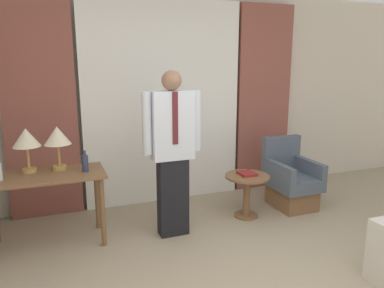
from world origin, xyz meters
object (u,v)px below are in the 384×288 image
Objects in this scene: desk at (46,186)px; person at (172,148)px; armchair at (291,182)px; table_lamp_right at (57,137)px; side_table at (247,189)px; table_lamp_left at (26,140)px; book at (247,173)px; bottle_near_edge at (85,163)px.

person is at bearing -9.95° from desk.
desk is at bearing 179.98° from armchair.
table_lamp_right reaches higher than side_table.
armchair is at bearing -2.43° from table_lamp_left.
desk is 2.22m from side_table.
book is at bearing 67.71° from side_table.
desk reaches higher than side_table.
bottle_near_edge reaches higher than side_table.
side_table is (-0.69, -0.10, 0.03)m from armchair.
table_lamp_left is 0.51× the size of armchair.
person reaches higher than book.
person is at bearing -17.47° from table_lamp_right.
side_table is at bearing -6.29° from table_lamp_right.
table_lamp_left is 0.29m from table_lamp_right.
book is (2.07, -0.20, -0.55)m from table_lamp_right.
desk reaches higher than book.
table_lamp_left and table_lamp_right have the same top height.
side_table is (2.20, -0.10, -0.28)m from desk.
book is (-0.68, -0.07, 0.21)m from armchair.
desk is 0.65× the size of person.
table_lamp_left is 3.13m from armchair.
bottle_near_edge reaches higher than armchair.
armchair is 1.66× the size of side_table.
bottle_near_edge is (0.24, -0.18, -0.24)m from table_lamp_right.
person is at bearing -11.06° from bottle_near_edge.
bottle_near_edge is at bearing 178.43° from side_table.
person reaches higher than bottle_near_edge.
desk is 2.54× the size of table_lamp_right.
armchair reaches higher than side_table.
bottle_near_edge is 1.03× the size of book.
table_lamp_left is at bearing 174.47° from side_table.
desk is at bearing 170.05° from person.
person is 3.32× the size of side_table.
table_lamp_right is at bearing 174.37° from book.
table_lamp_left is at bearing 177.57° from armchair.
table_lamp_right is at bearing 177.31° from armchair.
table_lamp_left is 1.43m from person.
book is at bearing -0.84° from bottle_near_edge.
person reaches higher than side_table.
side_table is 2.50× the size of book.
table_lamp_left reaches higher than desk.
armchair is (2.89, -0.00, -0.31)m from desk.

